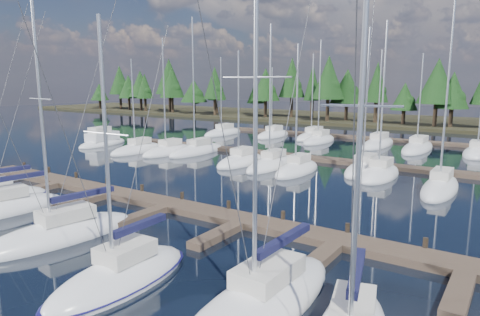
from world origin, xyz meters
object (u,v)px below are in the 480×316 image
Objects in this scene: main_dock at (166,207)px; front_sailboat_5 at (262,301)px; front_sailboat_4 at (121,277)px; motor_yacht_left at (102,142)px; front_sailboat_3 at (60,234)px.

front_sailboat_5 reaches higher than main_dock.
front_sailboat_4 is (5.75, -8.84, 0.07)m from main_dock.
main_dock is at bearing -31.53° from motor_yacht_left.
motor_yacht_left reaches higher than main_dock.
front_sailboat_4 is at bearing -165.35° from front_sailboat_5.
main_dock is 10.55m from front_sailboat_4.
front_sailboat_5 is (12.96, -0.09, 0.00)m from front_sailboat_3.
motor_yacht_left is at bearing 148.49° from front_sailboat_5.
front_sailboat_3 reaches higher than motor_yacht_left.
front_sailboat_3 is 1.63× the size of motor_yacht_left.
motor_yacht_left is at bearing 148.47° from main_dock.
main_dock is 3.71× the size of front_sailboat_4.
front_sailboat_3 reaches higher than main_dock.
front_sailboat_3 is at bearing 179.62° from front_sailboat_5.
front_sailboat_5 reaches higher than front_sailboat_3.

